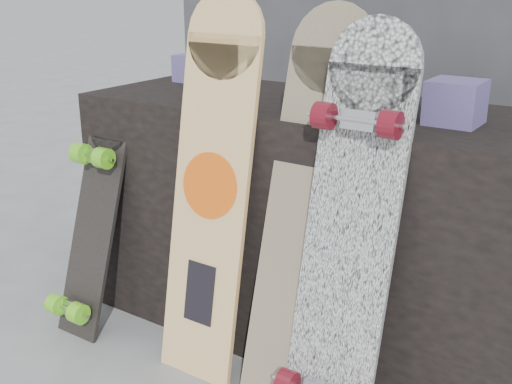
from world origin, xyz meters
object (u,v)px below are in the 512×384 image
Objects in this scene: longboard_geisha at (212,180)px; longboard_celtic at (309,201)px; longboard_cascadia at (349,228)px; vendor_table at (322,223)px; skateboard_dark at (91,219)px.

longboard_geisha is 1.03× the size of longboard_celtic.
longboard_cascadia is at bearing -2.26° from longboard_geisha.
longboard_celtic is (0.12, -0.32, 0.20)m from vendor_table.
skateboard_dark is (-0.95, -0.03, -0.17)m from longboard_cascadia.
vendor_table is 1.42× the size of longboard_celtic.
longboard_celtic is 1.03× the size of longboard_cascadia.
longboard_geisha is at bearing 177.74° from longboard_cascadia.
longboard_geisha is 0.53m from skateboard_dark.
longboard_geisha is 1.48× the size of skateboard_dark.
vendor_table is 1.46× the size of longboard_cascadia.
longboard_geisha is at bearing -118.24° from vendor_table.
longboard_geisha is 0.31m from longboard_celtic.
vendor_table is 0.39m from longboard_celtic.
longboard_cascadia is at bearing 2.03° from skateboard_dark.
skateboard_dark is at bearing -173.94° from longboard_geisha.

